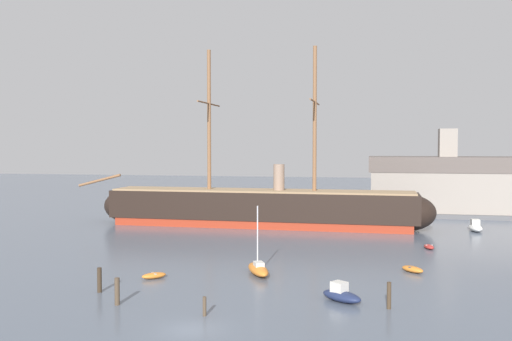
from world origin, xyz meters
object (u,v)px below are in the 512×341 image
object	(u,v)px
dinghy_mid_right	(413,269)
mooring_piling_left_pair	(117,291)
tall_ship	(261,207)
dinghy_distant_centre	(319,217)
mooring_piling_nearest	(389,295)
motorboat_foreground_right	(341,295)
motorboat_far_right	(475,227)
mooring_piling_midwater	(205,306)
mooring_piling_right_pair	(99,280)
dockside_warehouse_right	(493,187)
dinghy_foreground_left	(154,276)
sailboat_near_centre	(258,269)
dinghy_alongside_stern	(429,247)

from	to	relation	value
dinghy_mid_right	mooring_piling_left_pair	size ratio (longest dim) A/B	1.22
tall_ship	dinghy_distant_centre	distance (m)	15.01
dinghy_mid_right	mooring_piling_nearest	size ratio (longest dim) A/B	1.26
motorboat_foreground_right	motorboat_far_right	xyz separation A→B (m)	(17.98, 44.02, 0.06)
motorboat_far_right	mooring_piling_nearest	bearing A→B (deg)	-107.25
tall_ship	motorboat_far_right	size ratio (longest dim) A/B	13.41
mooring_piling_midwater	mooring_piling_right_pair	bearing A→B (deg)	156.30
tall_ship	dockside_warehouse_right	xyz separation A→B (m)	(39.82, 21.98, 2.44)
dinghy_foreground_left	dockside_warehouse_right	world-z (taller)	dockside_warehouse_right
motorboat_foreground_right	mooring_piling_midwater	xyz separation A→B (m)	(-10.10, -6.28, 0.18)
dinghy_foreground_left	dockside_warehouse_right	size ratio (longest dim) A/B	0.05
tall_ship	motorboat_far_right	xyz separation A→B (m)	(33.32, 1.36, -2.45)
mooring_piling_left_pair	mooring_piling_midwater	bearing A→B (deg)	-10.66
mooring_piling_right_pair	mooring_piling_midwater	bearing A→B (deg)	-23.70
mooring_piling_nearest	mooring_piling_midwater	bearing A→B (deg)	-160.82
mooring_piling_right_pair	mooring_piling_midwater	distance (m)	12.33
motorboat_foreground_right	mooring_piling_right_pair	bearing A→B (deg)	-176.46
motorboat_far_right	mooring_piling_nearest	distance (m)	47.57
mooring_piling_left_pair	dinghy_mid_right	bearing A→B (deg)	35.33
mooring_piling_midwater	dockside_warehouse_right	xyz separation A→B (m)	(34.58, 70.91, 4.78)
dinghy_foreground_left	sailboat_near_centre	world-z (taller)	sailboat_near_centre
motorboat_foreground_right	motorboat_far_right	bearing A→B (deg)	67.78
motorboat_foreground_right	mooring_piling_left_pair	world-z (taller)	mooring_piling_left_pair
dinghy_foreground_left	mooring_piling_midwater	distance (m)	13.86
dinghy_mid_right	dinghy_foreground_left	bearing A→B (deg)	-162.29
motorboat_far_right	mooring_piling_left_pair	distance (m)	60.66
mooring_piling_nearest	dinghy_distant_centre	bearing A→B (deg)	100.95
sailboat_near_centre	dinghy_mid_right	world-z (taller)	sailboat_near_centre
dinghy_mid_right	dockside_warehouse_right	size ratio (longest dim) A/B	0.06
dinghy_distant_centre	mooring_piling_right_pair	distance (m)	57.95
motorboat_far_right	mooring_piling_right_pair	distance (m)	60.05
tall_ship	mooring_piling_nearest	world-z (taller)	tall_ship
mooring_piling_right_pair	dinghy_mid_right	bearing A→B (deg)	26.61
dinghy_mid_right	dinghy_alongside_stern	world-z (taller)	dinghy_mid_right
dinghy_mid_right	mooring_piling_right_pair	distance (m)	31.34
dinghy_mid_right	dinghy_alongside_stern	distance (m)	14.58
tall_ship	mooring_piling_nearest	bearing A→B (deg)	-66.44
mooring_piling_left_pair	dinghy_foreground_left	bearing A→B (deg)	93.39
mooring_piling_left_pair	mooring_piling_nearest	bearing A→B (deg)	8.73
motorboat_foreground_right	mooring_piling_nearest	distance (m)	4.16
motorboat_foreground_right	sailboat_near_centre	bearing A→B (deg)	136.39
dinghy_foreground_left	sailboat_near_centre	bearing A→B (deg)	21.20
dinghy_distant_centre	dockside_warehouse_right	xyz separation A→B (m)	(31.49, 9.83, 5.30)
dinghy_foreground_left	dinghy_alongside_stern	bearing A→B (deg)	38.40
tall_ship	motorboat_foreground_right	xyz separation A→B (m)	(15.34, -42.65, -2.52)
motorboat_far_right	mooring_piling_right_pair	size ratio (longest dim) A/B	2.01
dinghy_foreground_left	mooring_piling_midwater	xyz separation A→B (m)	(8.50, -10.93, 0.46)
dinghy_mid_right	tall_ship	bearing A→B (deg)	126.27
dinghy_alongside_stern	tall_ship	bearing A→B (deg)	147.84
dockside_warehouse_right	mooring_piling_right_pair	bearing A→B (deg)	-124.81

